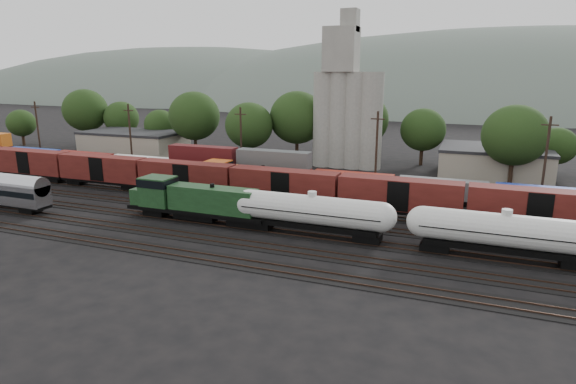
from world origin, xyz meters
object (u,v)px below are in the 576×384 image
(tank_car_a, at_px, (312,212))
(orange_locomotive, at_px, (245,177))
(green_locomotive, at_px, (190,199))
(grain_silo, at_px, (346,108))

(tank_car_a, relative_size, orange_locomotive, 1.04)
(green_locomotive, xyz_separation_m, grain_silo, (8.80, 41.00, 8.47))
(orange_locomotive, bearing_deg, tank_car_a, -43.66)
(orange_locomotive, distance_m, grain_silo, 28.76)
(green_locomotive, bearing_deg, orange_locomotive, 89.59)
(green_locomotive, distance_m, tank_car_a, 15.82)
(green_locomotive, distance_m, grain_silo, 42.78)
(green_locomotive, relative_size, orange_locomotive, 1.04)
(green_locomotive, bearing_deg, grain_silo, 77.88)
(tank_car_a, distance_m, orange_locomotive, 21.73)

